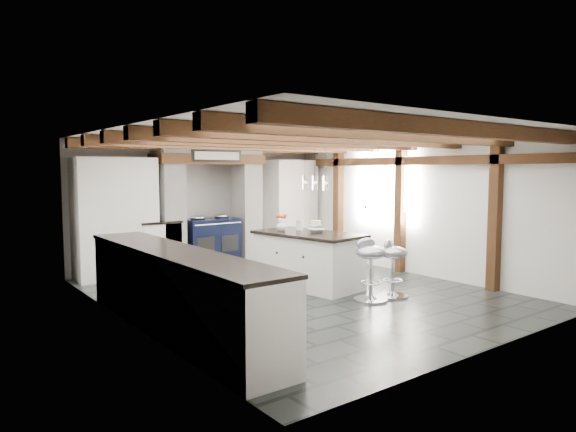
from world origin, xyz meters
TOP-DOWN VIEW (x-y plane):
  - ground at (0.00, 0.00)m, footprint 6.00×6.00m
  - room_shell at (-0.61, 1.42)m, footprint 6.00×6.03m
  - range_cooker at (0.00, 2.68)m, footprint 1.00×0.63m
  - kitchen_island at (0.40, 0.28)m, footprint 1.13×1.81m
  - bar_stool_near at (0.92, -0.96)m, footprint 0.53×0.53m
  - bar_stool_far at (0.52, -0.92)m, footprint 0.50×0.50m

SIDE VIEW (x-z plane):
  - ground at x=0.00m, z-range 0.00..0.00m
  - kitchen_island at x=0.40m, z-range -0.13..0.99m
  - range_cooker at x=0.00m, z-range -0.03..0.96m
  - bar_stool_near at x=0.92m, z-range 0.10..0.91m
  - bar_stool_far at x=0.52m, z-range 0.10..0.97m
  - room_shell at x=-0.61m, z-range -1.93..4.07m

